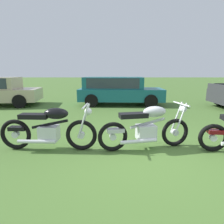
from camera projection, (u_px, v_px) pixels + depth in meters
name	position (u px, v px, depth m)	size (l,w,h in m)	color
ground_plane	(147.00, 154.00, 3.89)	(120.00, 120.00, 0.00)	#476B2D
motorcycle_black	(49.00, 129.00, 4.04)	(2.12, 0.64, 1.02)	black
motorcycle_silver	(147.00, 128.00, 4.10)	(2.08, 0.80, 1.02)	black
car_teal	(118.00, 89.00, 9.70)	(4.32, 1.98, 1.43)	#19606B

